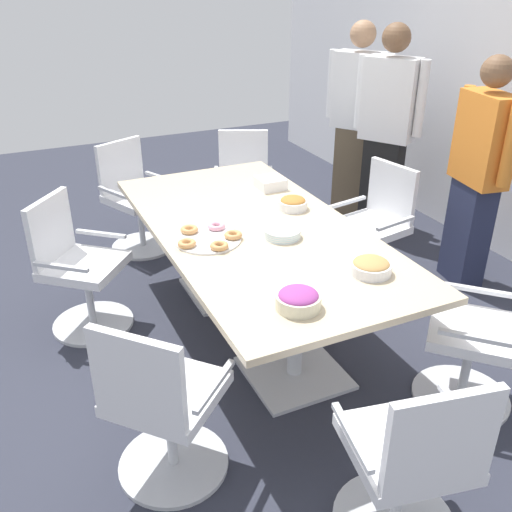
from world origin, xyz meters
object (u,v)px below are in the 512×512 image
(office_chair_5, at_px, (243,190))
(office_chair_6, at_px, (135,202))
(person_standing_0, at_px, (356,118))
(plate_stack, at_px, (282,233))
(office_chair_2, at_px, (410,467))
(office_chair_1, at_px, (162,409))
(napkin_pile, at_px, (270,183))
(conference_table, at_px, (256,245))
(office_chair_3, at_px, (483,342))
(snack_bowl_pretzels, at_px, (293,203))
(snack_bowl_candy_mix, at_px, (298,299))
(donut_platter, at_px, (208,238))
(office_chair_0, at_px, (78,272))
(office_chair_4, at_px, (374,232))
(snack_bowl_cookies, at_px, (371,266))
(person_standing_1, at_px, (387,130))
(person_standing_2, at_px, (478,173))

(office_chair_5, distance_m, office_chair_6, 0.96)
(person_standing_0, relative_size, plate_stack, 8.19)
(office_chair_2, distance_m, person_standing_0, 3.68)
(office_chair_1, xyz_separation_m, napkin_pile, (-1.54, 1.30, 0.38))
(conference_table, height_order, office_chair_2, office_chair_2)
(office_chair_2, bearing_deg, office_chair_3, 41.13)
(office_chair_6, bearing_deg, snack_bowl_pretzels, 93.47)
(person_standing_0, xyz_separation_m, snack_bowl_candy_mix, (2.39, -1.91, -0.14))
(conference_table, height_order, office_chair_6, office_chair_6)
(conference_table, distance_m, person_standing_0, 2.27)
(donut_platter, bearing_deg, office_chair_0, -129.43)
(office_chair_4, relative_size, person_standing_0, 0.51)
(office_chair_0, relative_size, office_chair_2, 1.00)
(snack_bowl_cookies, relative_size, plate_stack, 1.01)
(office_chair_1, height_order, person_standing_1, person_standing_1)
(office_chair_3, height_order, office_chair_6, same)
(conference_table, distance_m, donut_platter, 0.37)
(person_standing_0, height_order, donut_platter, person_standing_0)
(office_chair_0, distance_m, napkin_pile, 1.48)
(office_chair_6, relative_size, napkin_pile, 4.78)
(office_chair_2, height_order, snack_bowl_pretzels, office_chair_2)
(office_chair_6, distance_m, snack_bowl_pretzels, 1.65)
(office_chair_1, bearing_deg, person_standing_2, 65.79)
(person_standing_1, relative_size, snack_bowl_cookies, 8.22)
(office_chair_3, bearing_deg, person_standing_1, 22.65)
(office_chair_6, xyz_separation_m, person_standing_0, (0.13, 2.10, 0.53))
(office_chair_4, distance_m, napkin_pile, 0.87)
(person_standing_2, bearing_deg, person_standing_1, 12.17)
(person_standing_2, bearing_deg, office_chair_1, 118.31)
(person_standing_0, distance_m, napkin_pile, 1.58)
(conference_table, height_order, napkin_pile, napkin_pile)
(office_chair_6, distance_m, napkin_pile, 1.33)
(snack_bowl_pretzels, bearing_deg, office_chair_6, -152.17)
(conference_table, distance_m, snack_bowl_pretzels, 0.43)
(conference_table, xyz_separation_m, office_chair_0, (-0.54, -1.04, -0.22))
(office_chair_2, relative_size, office_chair_3, 1.00)
(office_chair_0, bearing_deg, office_chair_3, 87.01)
(office_chair_0, bearing_deg, snack_bowl_candy_mix, 69.49)
(office_chair_1, xyz_separation_m, office_chair_3, (0.22, 1.71, 0.00))
(conference_table, relative_size, napkin_pile, 12.61)
(snack_bowl_candy_mix, height_order, plate_stack, snack_bowl_candy_mix)
(office_chair_4, relative_size, snack_bowl_pretzels, 4.72)
(snack_bowl_candy_mix, height_order, donut_platter, snack_bowl_candy_mix)
(office_chair_2, height_order, snack_bowl_cookies, office_chair_2)
(office_chair_4, distance_m, snack_bowl_pretzels, 0.84)
(snack_bowl_cookies, bearing_deg, conference_table, -158.82)
(office_chair_3, xyz_separation_m, snack_bowl_pretzels, (-1.34, -0.45, 0.39))
(snack_bowl_candy_mix, height_order, napkin_pile, snack_bowl_candy_mix)
(office_chair_2, height_order, person_standing_0, person_standing_0)
(person_standing_2, bearing_deg, office_chair_2, 141.42)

